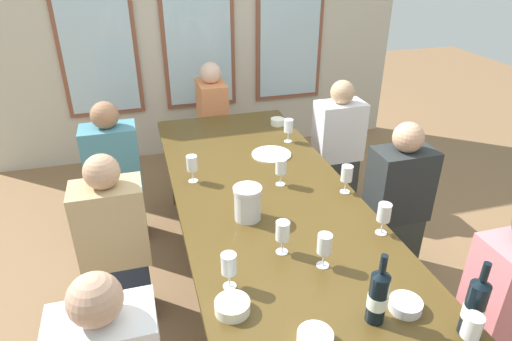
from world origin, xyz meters
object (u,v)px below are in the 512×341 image
at_px(wine_glass_7, 289,127).
at_px(wine_glass_1, 384,214).
at_px(tasting_bowl_1, 232,306).
at_px(wine_glass_4, 192,164).
at_px(seated_person_3, 337,149).
at_px(seated_person_0, 116,248).
at_px(dining_table, 267,205).
at_px(wine_glass_5, 324,245).
at_px(seated_person_1, 396,206).
at_px(wine_glass_8, 281,167).
at_px(wine_glass_0, 283,232).
at_px(metal_pitcher, 248,203).
at_px(tasting_bowl_3, 405,305).
at_px(wine_glass_6, 347,174).
at_px(tasting_bowl_2, 278,122).
at_px(white_plate_0, 271,154).
at_px(wine_bottle_0, 378,296).
at_px(wine_glass_2, 472,328).
at_px(seated_person_6, 213,124).
at_px(wine_glass_3, 229,265).
at_px(seated_person_2, 115,178).
at_px(wine_bottle_1, 475,307).
at_px(tasting_bowl_0, 315,339).

bearing_deg(wine_glass_7, wine_glass_1, -86.36).
height_order(tasting_bowl_1, wine_glass_4, wine_glass_4).
bearing_deg(seated_person_3, seated_person_0, -154.02).
distance_m(dining_table, seated_person_3, 1.28).
bearing_deg(wine_glass_5, seated_person_1, 38.51).
bearing_deg(wine_glass_8, wine_glass_0, -107.96).
relative_size(metal_pitcher, wine_glass_0, 1.09).
bearing_deg(wine_glass_4, seated_person_0, -151.98).
bearing_deg(tasting_bowl_3, wine_glass_6, 78.94).
xyz_separation_m(tasting_bowl_2, wine_glass_5, (-0.34, -1.71, 0.09)).
distance_m(dining_table, white_plate_0, 0.56).
relative_size(wine_bottle_0, seated_person_3, 0.29).
relative_size(wine_glass_4, wine_glass_6, 1.00).
relative_size(tasting_bowl_1, wine_glass_8, 0.84).
xyz_separation_m(seated_person_1, seated_person_3, (0.00, 0.91, 0.00)).
distance_m(wine_glass_1, seated_person_3, 1.51).
bearing_deg(wine_glass_2, tasting_bowl_2, 89.23).
bearing_deg(tasting_bowl_2, seated_person_6, 121.00).
bearing_deg(tasting_bowl_1, seated_person_0, 119.65).
height_order(wine_glass_3, seated_person_0, seated_person_0).
bearing_deg(wine_glass_6, wine_glass_1, -90.56).
distance_m(tasting_bowl_3, seated_person_0, 1.58).
bearing_deg(metal_pitcher, wine_glass_7, 58.56).
bearing_deg(wine_glass_6, dining_table, 170.42).
xyz_separation_m(wine_glass_1, wine_glass_3, (-0.84, -0.17, 0.00)).
bearing_deg(seated_person_1, tasting_bowl_2, 114.49).
distance_m(tasting_bowl_3, seated_person_2, 2.24).
xyz_separation_m(seated_person_2, seated_person_6, (0.89, 0.84, 0.00)).
distance_m(seated_person_2, seated_person_6, 1.23).
bearing_deg(wine_glass_8, white_plate_0, 80.04).
distance_m(dining_table, wine_glass_8, 0.24).
bearing_deg(wine_glass_7, wine_bottle_1, -88.01).
height_order(wine_glass_2, wine_glass_7, same).
bearing_deg(wine_glass_4, wine_glass_3, -89.42).
xyz_separation_m(wine_glass_1, wine_glass_8, (-0.34, 0.62, 0.00)).
height_order(white_plate_0, wine_glass_1, wine_glass_1).
bearing_deg(tasting_bowl_1, wine_glass_0, 44.05).
relative_size(tasting_bowl_0, wine_glass_2, 0.79).
relative_size(white_plate_0, tasting_bowl_1, 1.89).
xyz_separation_m(wine_glass_3, seated_person_0, (-0.51, 0.71, -0.34)).
bearing_deg(wine_glass_3, wine_bottle_0, -33.62).
bearing_deg(tasting_bowl_2, wine_glass_2, -90.77).
bearing_deg(wine_glass_7, seated_person_2, 172.25).
xyz_separation_m(metal_pitcher, wine_bottle_0, (0.30, -0.83, 0.03)).
bearing_deg(wine_bottle_0, metal_pitcher, 109.80).
relative_size(wine_bottle_1, wine_glass_6, 1.94).
xyz_separation_m(white_plate_0, wine_glass_1, (0.27, -1.03, 0.11)).
distance_m(wine_glass_5, seated_person_6, 2.41).
bearing_deg(seated_person_3, tasting_bowl_1, -126.80).
bearing_deg(wine_glass_6, wine_glass_0, -141.29).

